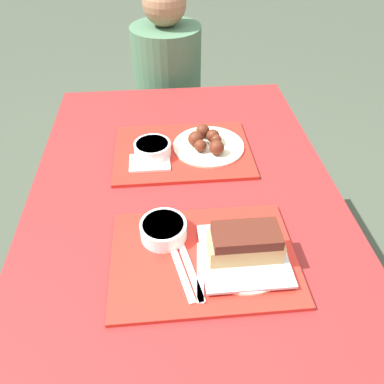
# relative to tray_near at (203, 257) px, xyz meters

# --- Properties ---
(ground_plane) EXTENTS (12.00, 12.00, 0.00)m
(ground_plane) POSITION_rel_tray_near_xyz_m (-0.03, 0.20, -0.77)
(ground_plane) COLOR #424C3D
(picnic_table) EXTENTS (0.92, 1.47, 0.77)m
(picnic_table) POSITION_rel_tray_near_xyz_m (-0.03, 0.20, -0.11)
(picnic_table) COLOR maroon
(picnic_table) RESTS_ON ground_plane
(picnic_bench_far) EXTENTS (0.87, 0.28, 0.48)m
(picnic_bench_far) POSITION_rel_tray_near_xyz_m (-0.03, 1.15, -0.37)
(picnic_bench_far) COLOR maroon
(picnic_bench_far) RESTS_ON ground_plane
(tray_near) EXTENTS (0.45, 0.33, 0.01)m
(tray_near) POSITION_rel_tray_near_xyz_m (0.00, 0.00, 0.00)
(tray_near) COLOR red
(tray_near) RESTS_ON picnic_table
(tray_far) EXTENTS (0.45, 0.33, 0.01)m
(tray_far) POSITION_rel_tray_near_xyz_m (-0.02, 0.45, 0.00)
(tray_far) COLOR red
(tray_far) RESTS_ON picnic_table
(bowl_coleslaw_near) EXTENTS (0.12, 0.12, 0.05)m
(bowl_coleslaw_near) POSITION_rel_tray_near_xyz_m (-0.09, 0.07, 0.03)
(bowl_coleslaw_near) COLOR white
(bowl_coleslaw_near) RESTS_ON tray_near
(brisket_sandwich_plate) EXTENTS (0.22, 0.22, 0.10)m
(brisket_sandwich_plate) POSITION_rel_tray_near_xyz_m (0.10, -0.01, 0.04)
(brisket_sandwich_plate) COLOR beige
(brisket_sandwich_plate) RESTS_ON tray_near
(plastic_fork_near) EXTENTS (0.05, 0.17, 0.00)m
(plastic_fork_near) POSITION_rel_tray_near_xyz_m (-0.03, -0.05, 0.01)
(plastic_fork_near) COLOR white
(plastic_fork_near) RESTS_ON tray_near
(plastic_knife_near) EXTENTS (0.03, 0.17, 0.00)m
(plastic_knife_near) POSITION_rel_tray_near_xyz_m (-0.01, -0.05, 0.01)
(plastic_knife_near) COLOR white
(plastic_knife_near) RESTS_ON tray_near
(plastic_spoon_near) EXTENTS (0.05, 0.17, 0.00)m
(plastic_spoon_near) POSITION_rel_tray_near_xyz_m (-0.06, -0.05, 0.01)
(plastic_spoon_near) COLOR white
(plastic_spoon_near) RESTS_ON tray_near
(condiment_packet) EXTENTS (0.04, 0.03, 0.01)m
(condiment_packet) POSITION_rel_tray_near_xyz_m (0.02, 0.07, 0.01)
(condiment_packet) COLOR teal
(condiment_packet) RESTS_ON tray_near
(bowl_coleslaw_far) EXTENTS (0.12, 0.12, 0.05)m
(bowl_coleslaw_far) POSITION_rel_tray_near_xyz_m (-0.12, 0.43, 0.03)
(bowl_coleslaw_far) COLOR white
(bowl_coleslaw_far) RESTS_ON tray_far
(wings_plate_far) EXTENTS (0.24, 0.24, 0.06)m
(wings_plate_far) POSITION_rel_tray_near_xyz_m (0.07, 0.46, 0.02)
(wings_plate_far) COLOR beige
(wings_plate_far) RESTS_ON tray_far
(napkin_far) EXTENTS (0.13, 0.09, 0.01)m
(napkin_far) POSITION_rel_tray_near_xyz_m (-0.13, 0.39, 0.01)
(napkin_far) COLOR white
(napkin_far) RESTS_ON tray_far
(person_seated_across) EXTENTS (0.32, 0.32, 0.67)m
(person_seated_across) POSITION_rel_tray_near_xyz_m (-0.04, 1.15, -0.02)
(person_seated_across) COLOR #477051
(person_seated_across) RESTS_ON picnic_bench_far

